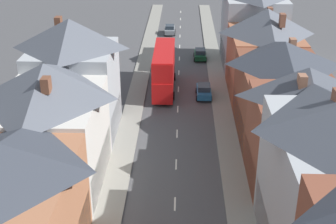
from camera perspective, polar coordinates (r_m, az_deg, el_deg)
pavement_left at (r=55.77m, az=-4.02°, el=1.34°), size 2.20×104.00×0.14m
pavement_right at (r=55.69m, az=6.48°, el=1.20°), size 2.20×104.00×0.14m
centre_line_dashes at (r=53.70m, az=1.20°, el=0.35°), size 0.14×97.80×0.01m
terrace_row_left at (r=30.12m, az=-19.51°, el=-10.61°), size 8.00×46.91×14.12m
terrace_row_right at (r=39.35m, az=16.00°, el=-0.99°), size 8.00×68.47×13.56m
double_decker_bus_lead at (r=57.96m, az=-0.50°, el=5.28°), size 2.74×10.80×5.30m
car_near_blue at (r=70.07m, az=3.95°, el=7.06°), size 1.90×3.87×1.58m
car_parked_left_a at (r=56.72m, az=4.39°, el=2.59°), size 1.90×3.83×1.65m
car_parked_right_a at (r=82.87m, az=0.22°, el=10.02°), size 1.90×3.82×1.63m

